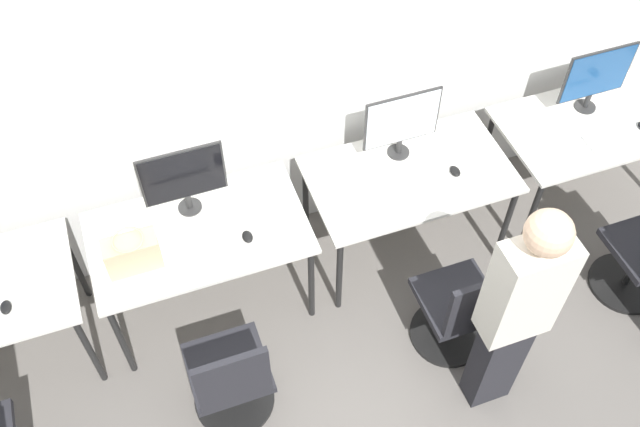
{
  "coord_description": "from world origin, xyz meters",
  "views": [
    {
      "loc": [
        -0.85,
        -2.22,
        4.08
      ],
      "look_at": [
        0.0,
        0.15,
        0.9
      ],
      "focal_mm": 40.0,
      "sensor_mm": 36.0,
      "label": 1
    }
  ],
  "objects": [
    {
      "name": "ground_plane",
      "position": [
        0.0,
        0.0,
        0.0
      ],
      "size": [
        20.0,
        20.0,
        0.0
      ],
      "primitive_type": "plane",
      "color": "slate"
    },
    {
      "name": "wall_back",
      "position": [
        0.0,
        0.87,
        1.4
      ],
      "size": [
        12.0,
        0.05,
        2.8
      ],
      "color": "silver",
      "rests_on": "ground_plane"
    },
    {
      "name": "mouse_far_left",
      "position": [
        -1.77,
        0.21,
        0.77
      ],
      "size": [
        0.06,
        0.09,
        0.03
      ],
      "color": "black",
      "rests_on": "desk_far_left"
    },
    {
      "name": "desk_left",
      "position": [
        -0.68,
        0.37,
        0.68
      ],
      "size": [
        1.27,
        0.75,
        0.75
      ],
      "color": "silver",
      "rests_on": "ground_plane"
    },
    {
      "name": "monitor_left",
      "position": [
        -0.68,
        0.57,
        1.02
      ],
      "size": [
        0.49,
        0.14,
        0.48
      ],
      "color": "#2D2D2D",
      "rests_on": "desk_left"
    },
    {
      "name": "keyboard_left",
      "position": [
        -0.68,
        0.2,
        0.76
      ],
      "size": [
        0.37,
        0.16,
        0.02
      ],
      "color": "silver",
      "rests_on": "desk_left"
    },
    {
      "name": "mouse_left",
      "position": [
        -0.42,
        0.23,
        0.77
      ],
      "size": [
        0.06,
        0.09,
        0.03
      ],
      "color": "black",
      "rests_on": "desk_left"
    },
    {
      "name": "office_chair_left",
      "position": [
        -0.73,
        -0.42,
        0.37
      ],
      "size": [
        0.48,
        0.48,
        0.9
      ],
      "color": "black",
      "rests_on": "ground_plane"
    },
    {
      "name": "desk_right",
      "position": [
        0.68,
        0.37,
        0.68
      ],
      "size": [
        1.27,
        0.75,
        0.75
      ],
      "color": "silver",
      "rests_on": "ground_plane"
    },
    {
      "name": "monitor_right",
      "position": [
        0.68,
        0.56,
        1.02
      ],
      "size": [
        0.49,
        0.14,
        0.48
      ],
      "color": "#2D2D2D",
      "rests_on": "desk_right"
    },
    {
      "name": "keyboard_right",
      "position": [
        0.68,
        0.28,
        0.76
      ],
      "size": [
        0.37,
        0.16,
        0.02
      ],
      "color": "silver",
      "rests_on": "desk_right"
    },
    {
      "name": "mouse_right",
      "position": [
        0.94,
        0.28,
        0.77
      ],
      "size": [
        0.06,
        0.09,
        0.03
      ],
      "color": "black",
      "rests_on": "desk_right"
    },
    {
      "name": "office_chair_right",
      "position": [
        0.68,
        -0.44,
        0.37
      ],
      "size": [
        0.48,
        0.48,
        0.9
      ],
      "color": "black",
      "rests_on": "ground_plane"
    },
    {
      "name": "person_right",
      "position": [
        0.72,
        -0.81,
        0.94
      ],
      "size": [
        0.36,
        0.22,
        1.71
      ],
      "color": "#232328",
      "rests_on": "ground_plane"
    },
    {
      "name": "desk_far_right",
      "position": [
        2.04,
        0.37,
        0.68
      ],
      "size": [
        1.27,
        0.75,
        0.75
      ],
      "color": "silver",
      "rests_on": "ground_plane"
    },
    {
      "name": "monitor_far_right",
      "position": [
        2.04,
        0.52,
        1.02
      ],
      "size": [
        0.49,
        0.14,
        0.48
      ],
      "color": "#2D2D2D",
      "rests_on": "desk_far_right"
    },
    {
      "name": "keyboard_far_right",
      "position": [
        2.04,
        0.19,
        0.76
      ],
      "size": [
        0.37,
        0.16,
        0.02
      ],
      "color": "silver",
      "rests_on": "desk_far_right"
    },
    {
      "name": "handbag",
      "position": [
        -1.06,
        0.26,
        0.87
      ],
      "size": [
        0.3,
        0.18,
        0.25
      ],
      "color": "tan",
      "rests_on": "desk_left"
    }
  ]
}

